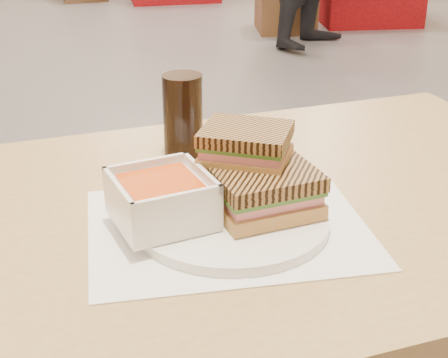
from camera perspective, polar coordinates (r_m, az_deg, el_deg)
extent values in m
cube|color=tan|center=(0.95, -0.89, -3.27)|extent=(1.26, 0.82, 0.03)
cylinder|color=tan|center=(1.60, 14.73, -7.03)|extent=(0.06, 0.06, 0.72)
cube|color=white|center=(0.90, 0.34, -4.16)|extent=(0.38, 0.30, 0.00)
cylinder|color=white|center=(0.90, 0.64, -3.47)|extent=(0.26, 0.26, 0.01)
cube|color=white|center=(0.87, -5.29, -2.06)|extent=(0.14, 0.14, 0.05)
cube|color=#E03E07|center=(0.86, -5.36, -0.40)|extent=(0.11, 0.11, 0.01)
cube|color=white|center=(0.88, -1.89, 0.52)|extent=(0.03, 0.12, 0.01)
cube|color=white|center=(0.84, -8.98, -0.87)|extent=(0.03, 0.12, 0.01)
cube|color=white|center=(0.91, -6.63, 1.22)|extent=(0.12, 0.03, 0.01)
cube|color=white|center=(0.81, -3.96, -1.72)|extent=(0.12, 0.03, 0.01)
cube|color=#BA8742|center=(0.90, 3.42, -2.14)|extent=(0.15, 0.13, 0.02)
cube|color=#DC7B78|center=(0.89, 3.45, -1.19)|extent=(0.14, 0.12, 0.01)
cube|color=#386B23|center=(0.89, 3.46, -0.61)|extent=(0.15, 0.12, 0.01)
cube|color=brown|center=(0.88, 3.49, 0.17)|extent=(0.15, 0.13, 0.02)
cube|color=#BA8742|center=(0.92, 1.85, 1.83)|extent=(0.15, 0.14, 0.02)
cube|color=#DC7B78|center=(0.91, 1.86, 2.67)|extent=(0.14, 0.13, 0.01)
cube|color=#386B23|center=(0.91, 1.87, 3.18)|extent=(0.14, 0.14, 0.01)
cube|color=brown|center=(0.91, 1.88, 3.86)|extent=(0.15, 0.14, 0.02)
cylinder|color=black|center=(1.10, -3.51, 5.34)|extent=(0.06, 0.06, 0.14)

